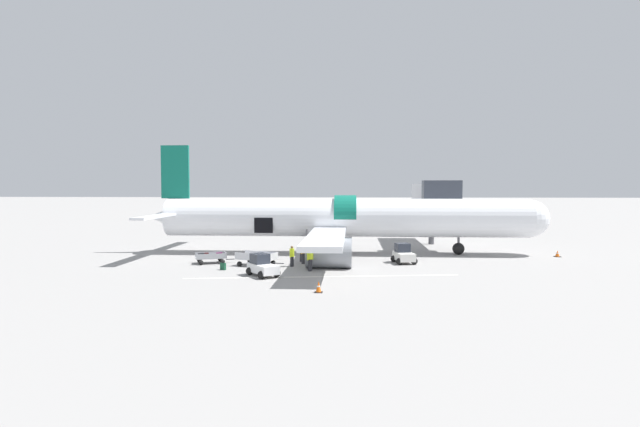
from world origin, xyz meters
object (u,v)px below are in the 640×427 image
object	(u,v)px
airplane	(340,219)
ground_crew_loader_b	(292,256)
ground_crew_loader_a	(301,252)
baggage_cart_queued	(211,258)
ground_crew_supervisor	(303,252)
baggage_cart_loading	(258,259)
baggage_tug_mid	(404,255)
ground_crew_driver	(310,258)
baggage_tug_lead	(262,267)
suitcase_on_tarmac_upright	(223,266)

from	to	relation	value
airplane	ground_crew_loader_b	bearing A→B (deg)	-114.63
ground_crew_loader_a	ground_crew_loader_b	bearing A→B (deg)	-100.72
airplane	baggage_cart_queued	size ratio (longest dim) A/B	11.10
ground_crew_loader_b	ground_crew_supervisor	bearing A→B (deg)	62.67
ground_crew_loader_b	baggage_cart_loading	bearing A→B (deg)	176.74
baggage_cart_queued	ground_crew_loader_a	distance (m)	7.43
baggage_tug_mid	ground_crew_driver	distance (m)	8.55
baggage_tug_lead	baggage_tug_mid	size ratio (longest dim) A/B	1.14
baggage_tug_lead	ground_crew_loader_a	distance (m)	7.13
ground_crew_loader_b	baggage_cart_queued	bearing A→B (deg)	170.17
baggage_tug_mid	baggage_cart_queued	bearing A→B (deg)	-175.69
ground_crew_loader_a	airplane	bearing A→B (deg)	59.43
ground_crew_driver	baggage_tug_lead	bearing A→B (deg)	-145.22
baggage_cart_queued	suitcase_on_tarmac_upright	bearing A→B (deg)	-59.88
ground_crew_loader_a	ground_crew_supervisor	distance (m)	1.14
ground_crew_loader_b	ground_crew_driver	world-z (taller)	ground_crew_driver
ground_crew_driver	baggage_cart_queued	bearing A→B (deg)	159.22
airplane	baggage_cart_queued	bearing A→B (deg)	-147.37
baggage_cart_queued	baggage_cart_loading	bearing A→B (deg)	-14.19
baggage_tug_lead	baggage_cart_loading	distance (m)	4.55
baggage_cart_loading	ground_crew_loader_a	xyz separation A→B (m)	(3.25, 2.42, 0.28)
baggage_cart_loading	baggage_tug_mid	bearing A→B (deg)	10.68
baggage_tug_mid	ground_crew_supervisor	distance (m)	8.24
baggage_cart_loading	suitcase_on_tarmac_upright	xyz separation A→B (m)	(-2.24, -2.08, -0.27)
baggage_tug_mid	suitcase_on_tarmac_upright	distance (m)	14.60
baggage_cart_loading	ground_crew_driver	size ratio (longest dim) A/B	2.19
baggage_tug_mid	baggage_cart_loading	size ratio (longest dim) A/B	0.64
ground_crew_loader_a	ground_crew_supervisor	xyz separation A→B (m)	(0.27, -1.10, 0.13)
baggage_cart_loading	ground_crew_loader_b	world-z (taller)	ground_crew_loader_b
ground_crew_loader_a	ground_crew_loader_b	world-z (taller)	ground_crew_loader_b
ground_crew_loader_a	ground_crew_driver	xyz separation A→B (m)	(1.12, -4.59, 0.15)
baggage_tug_lead	ground_crew_supervisor	distance (m)	6.19
baggage_tug_mid	ground_crew_supervisor	world-z (taller)	ground_crew_supervisor
baggage_cart_loading	ground_crew_driver	bearing A→B (deg)	-26.41
airplane	baggage_tug_mid	bearing A→B (deg)	-45.59
baggage_tug_mid	baggage_cart_queued	size ratio (longest dim) A/B	0.77
baggage_cart_loading	ground_crew_loader_b	bearing A→B (deg)	-3.26
ground_crew_loader_b	ground_crew_supervisor	world-z (taller)	ground_crew_supervisor
airplane	baggage_cart_queued	world-z (taller)	airplane
airplane	suitcase_on_tarmac_upright	distance (m)	13.33
baggage_tug_lead	baggage_cart_queued	bearing A→B (deg)	133.90
suitcase_on_tarmac_upright	ground_crew_loader_a	bearing A→B (deg)	39.36
baggage_tug_mid	ground_crew_driver	xyz separation A→B (m)	(-7.34, -4.38, 0.30)
ground_crew_loader_b	ground_crew_driver	xyz separation A→B (m)	(1.61, -2.01, 0.11)
baggage_cart_loading	ground_crew_supervisor	xyz separation A→B (m)	(3.52, 1.32, 0.41)
airplane	baggage_tug_lead	size ratio (longest dim) A/B	12.64
airplane	baggage_cart_loading	world-z (taller)	airplane
baggage_cart_loading	baggage_cart_queued	bearing A→B (deg)	165.81
baggage_tug_lead	ground_crew_loader_b	distance (m)	4.53
baggage_tug_lead	baggage_tug_mid	world-z (taller)	baggage_tug_mid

